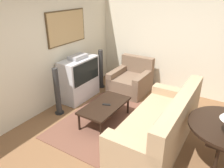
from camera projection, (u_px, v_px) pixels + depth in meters
ground_plane at (125, 144)px, 3.88m from camera, size 12.00×12.00×0.00m
wall_back at (34, 52)px, 4.36m from camera, size 12.00×0.10×2.70m
wall_right at (178, 40)px, 5.37m from camera, size 0.06×12.00×2.70m
area_rug at (106, 122)px, 4.51m from camera, size 2.25×1.62×0.01m
tv at (79, 78)px, 5.28m from camera, size 1.00×0.48×1.11m
couch at (160, 126)px, 3.81m from camera, size 2.21×0.94×0.97m
armchair at (131, 81)px, 5.72m from camera, size 1.00×0.90×0.87m
coffee_table at (105, 106)px, 4.39m from camera, size 1.13×0.61×0.40m
remote at (106, 105)px, 4.35m from camera, size 0.10×0.16×0.02m
speaker_tower_left at (57, 93)px, 4.63m from camera, size 0.20×0.20×1.05m
speaker_tower_right at (101, 70)px, 5.90m from camera, size 0.20×0.20×1.05m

